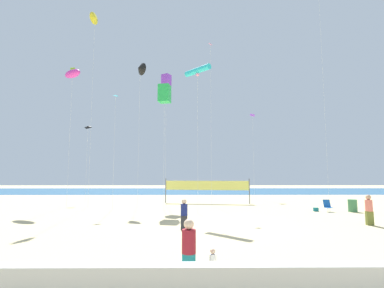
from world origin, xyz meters
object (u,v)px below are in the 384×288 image
Objects in this scene: beach_handbag at (316,209)px; kite_cyan_diamond at (116,101)px; kite_cyan_tube at (198,71)px; folding_beach_chair at (328,205)px; kite_pink_diamond at (211,56)px; kite_violet_box at (166,81)px; beachgoer_coral_shirt at (369,209)px; mother_figure at (189,248)px; kite_green_box at (165,94)px; trash_barrel at (353,206)px; kite_violet_diamond at (253,116)px; toddler_figure at (213,264)px; kite_magenta_inflatable at (73,74)px; volleyball_net at (207,186)px; kite_yellow_delta at (95,19)px; kite_black_diamond at (88,127)px; beachgoer_navy_shirt at (184,213)px; kite_black_delta at (140,69)px.

kite_cyan_diamond is (-15.73, 1.11, 8.70)m from beach_handbag.
folding_beach_chair is at bearing 5.62° from kite_cyan_tube.
kite_pink_diamond is 1.64× the size of kite_cyan_diamond.
beachgoer_coral_shirt is at bearing -44.73° from kite_violet_box.
kite_green_box reaches higher than mother_figure.
trash_barrel is 0.09× the size of kite_violet_diamond.
kite_violet_box is at bearing 108.56° from toddler_figure.
kite_magenta_inflatable reaches higher than kite_green_box.
kite_green_box reaches higher than volleyball_net.
kite_cyan_diamond reaches higher than beach_handbag.
beachgoer_coral_shirt is (9.35, 8.32, 0.45)m from toddler_figure.
toddler_figure is 0.05× the size of kite_yellow_delta.
trash_barrel is 0.07× the size of kite_magenta_inflatable.
kite_cyan_tube is at bearing -117.32° from kite_violet_diamond.
kite_black_diamond is (-2.14, 5.28, -9.20)m from kite_yellow_delta.
beachgoer_coral_shirt is at bearing -25.78° from kite_magenta_inflatable.
kite_yellow_delta is (-10.35, -3.55, 15.33)m from volleyball_net.
volleyball_net is 9.92m from kite_green_box.
mother_figure is 1.76× the size of trash_barrel.
kite_yellow_delta is 1.37× the size of kite_magenta_inflatable.
kite_black_diamond is at bearing -165.68° from kite_violet_diamond.
kite_magenta_inflatable is 1.36× the size of kite_cyan_diamond.
kite_violet_box is 12.39m from kite_violet_diamond.
volleyball_net reaches higher than beachgoer_coral_shirt.
kite_green_box is at bearing -87.31° from kite_violet_box.
beachgoer_coral_shirt is (9.98, 8.42, 0.03)m from mother_figure.
kite_cyan_tube is at bearing -98.18° from volleyball_net.
trash_barrel is 0.09× the size of kite_green_box.
kite_cyan_tube is (0.88, 6.09, 9.76)m from beachgoer_navy_shirt.
kite_green_box is 0.60× the size of kite_yellow_delta.
kite_violet_box is 5.12m from kite_pink_diamond.
kite_cyan_tube is (-1.43, -5.50, -3.53)m from kite_pink_diamond.
beachgoer_navy_shirt is (-10.24, -1.24, -0.06)m from beachgoer_coral_shirt.
kite_cyan_diamond is (4.91, -3.02, -3.39)m from kite_magenta_inflatable.
toddler_figure is 23.88m from kite_violet_box.
beachgoer_navy_shirt is 17.18m from kite_black_delta.
kite_black_delta reaches higher than kite_cyan_tube.
beachgoer_coral_shirt is 1.88× the size of folding_beach_chair.
volleyball_net is 11.74m from kite_cyan_tube.
toddler_figure is 0.06× the size of kite_black_delta.
kite_violet_box is 0.96× the size of kite_black_delta.
mother_figure is 0.20× the size of kite_black_diamond.
volleyball_net is at bearing 99.65° from kite_pink_diamond.
kite_cyan_tube is (9.26, -3.98, -6.38)m from kite_yellow_delta.
kite_green_box is (-2.15, 16.59, 8.90)m from mother_figure.
kite_magenta_inflatable is at bearing 168.68° from beach_handbag.
kite_green_box is (-12.14, 8.17, 8.87)m from beachgoer_coral_shirt.
kite_pink_diamond is at bearing 75.44° from kite_cyan_tube.
kite_magenta_inflatable is (-2.36, 1.32, -4.74)m from kite_yellow_delta.
kite_violet_box reaches higher than kite_green_box.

